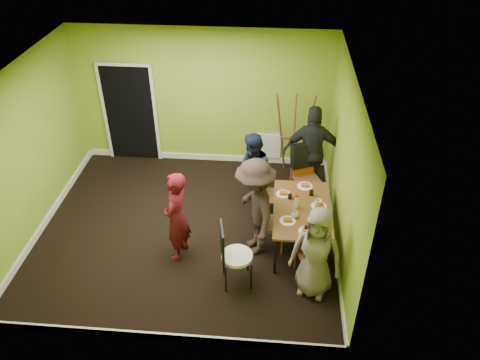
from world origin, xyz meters
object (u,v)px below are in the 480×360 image
object	(u,v)px
chair_left_near	(267,218)
person_back_end	(312,152)
chair_left_far	(262,191)
person_left_near	(255,208)
dining_table	(302,211)
orange_bottle	(293,197)
person_standing	(177,217)
easel	(293,137)
chair_back_end	(305,162)
chair_bentwood	(232,252)
thermos	(296,202)
person_front_end	(316,253)
person_left_far	(253,173)
blue_bottle	(323,217)
chair_front_end	(313,251)

from	to	relation	value
chair_left_near	person_back_end	size ratio (longest dim) A/B	0.57
chair_left_far	person_left_near	xyz separation A→B (m)	(-0.08, -0.79, 0.24)
dining_table	orange_bottle	xyz separation A→B (m)	(-0.14, 0.23, 0.09)
chair_left_near	person_standing	size ratio (longest dim) A/B	0.66
person_back_end	easel	bearing A→B (deg)	-56.45
chair_back_end	chair_bentwood	world-z (taller)	chair_back_end
thermos	person_front_end	bearing A→B (deg)	-74.73
chair_bentwood	orange_bottle	world-z (taller)	chair_bentwood
easel	person_standing	world-z (taller)	easel
chair_bentwood	orange_bottle	distance (m)	1.45
thermos	easel	bearing A→B (deg)	90.99
person_front_end	dining_table	bearing A→B (deg)	115.86
chair_left_far	person_left_far	bearing A→B (deg)	-148.60
person_left_far	person_front_end	xyz separation A→B (m)	(1.00, -1.90, 0.00)
chair_back_end	person_front_end	size ratio (longest dim) A/B	0.75
chair_left_far	blue_bottle	size ratio (longest dim) A/B	5.41
dining_table	easel	size ratio (longest dim) A/B	0.82
easel	thermos	size ratio (longest dim) A/B	8.32
chair_bentwood	easel	xyz separation A→B (m)	(0.89, 2.89, 0.31)
chair_back_end	chair_front_end	size ratio (longest dim) A/B	1.17
chair_left_far	chair_front_end	size ratio (longest dim) A/B	1.12
chair_bentwood	person_front_end	world-z (taller)	person_front_end
dining_table	chair_left_far	bearing A→B (deg)	136.82
chair_bentwood	person_left_far	xyz separation A→B (m)	(0.19, 1.83, 0.15)
chair_back_end	chair_front_end	xyz separation A→B (m)	(0.08, -2.02, -0.26)
person_standing	person_left_far	size ratio (longest dim) A/B	1.05
dining_table	person_back_end	xyz separation A→B (m)	(0.20, 1.46, 0.20)
orange_bottle	person_back_end	size ratio (longest dim) A/B	0.04
easel	chair_left_near	bearing A→B (deg)	-101.16
easel	person_front_end	size ratio (longest dim) A/B	1.22
chair_back_end	blue_bottle	world-z (taller)	chair_back_end
person_left_near	person_front_end	distance (m)	1.22
dining_table	thermos	bearing A→B (deg)	168.11
dining_table	orange_bottle	bearing A→B (deg)	121.52
thermos	chair_left_near	bearing A→B (deg)	-167.78
dining_table	chair_left_near	size ratio (longest dim) A/B	1.45
person_standing	person_back_end	xyz separation A→B (m)	(2.12, 1.87, 0.12)
chair_front_end	blue_bottle	size ratio (longest dim) A/B	4.82
chair_left_far	person_back_end	size ratio (longest dim) A/B	0.60
chair_bentwood	blue_bottle	xyz separation A→B (m)	(1.33, 0.60, 0.26)
easel	blue_bottle	world-z (taller)	easel
chair_front_end	person_left_far	bearing A→B (deg)	103.64
thermos	person_standing	world-z (taller)	person_standing
person_standing	chair_back_end	bearing A→B (deg)	139.53
person_left_near	easel	bearing A→B (deg)	146.14
chair_left_far	person_front_end	distance (m)	1.80
chair_left_near	chair_front_end	size ratio (longest dim) A/B	1.08
person_back_end	person_front_end	world-z (taller)	person_back_end
dining_table	thermos	size ratio (longest dim) A/B	6.86
chair_left_far	orange_bottle	world-z (taller)	chair_left_far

